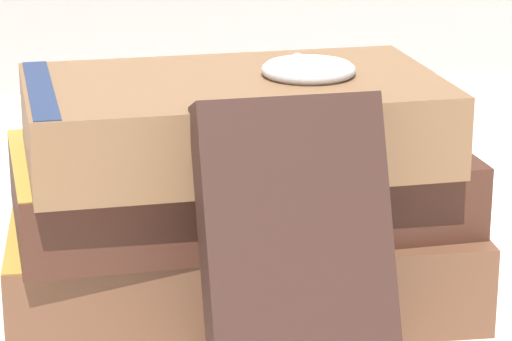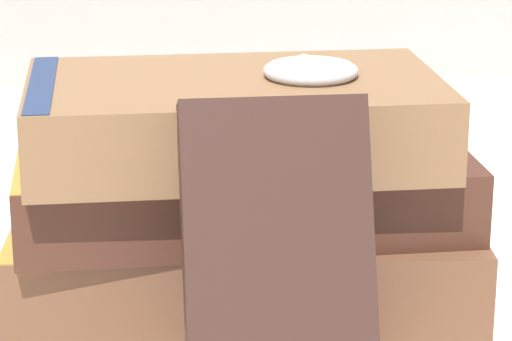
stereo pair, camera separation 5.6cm
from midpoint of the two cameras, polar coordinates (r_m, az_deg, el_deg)
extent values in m
plane|color=white|center=(0.62, -3.60, -6.73)|extent=(3.00, 3.00, 0.00)
cube|color=brown|center=(0.63, -3.32, -4.08)|extent=(0.24, 0.15, 0.05)
cube|color=olive|center=(0.63, -13.39, -4.48)|extent=(0.02, 0.13, 0.05)
cube|color=#422319|center=(0.61, -3.48, -0.65)|extent=(0.23, 0.13, 0.04)
cube|color=olive|center=(0.60, -13.36, -1.36)|extent=(0.01, 0.12, 0.04)
cube|color=brown|center=(0.59, -3.68, 2.52)|extent=(0.20, 0.12, 0.04)
cube|color=navy|center=(0.58, -12.76, 1.93)|extent=(0.01, 0.11, 0.04)
cube|color=#331E19|center=(0.52, -1.19, -3.97)|extent=(0.08, 0.07, 0.13)
cylinder|color=white|center=(0.59, -0.24, 4.73)|extent=(0.04, 0.04, 0.01)
torus|color=#B2B2B7|center=(0.59, -0.24, 4.73)|extent=(0.05, 0.05, 0.01)
sphere|color=#B2B2B7|center=(0.61, -0.69, 5.21)|extent=(0.01, 0.01, 0.01)
camera|label=1|loc=(0.03, -92.72, -0.88)|focal=85.00mm
camera|label=2|loc=(0.03, 87.28, 0.88)|focal=85.00mm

